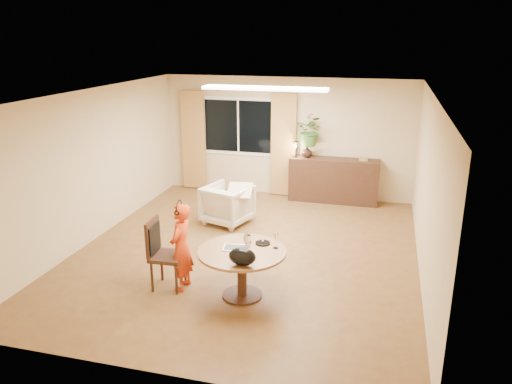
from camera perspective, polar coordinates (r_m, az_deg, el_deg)
floor at (r=8.38m, az=-1.07°, el=-6.83°), size 6.50×6.50×0.00m
ceiling at (r=7.67m, az=-1.18°, el=11.13°), size 6.50×6.50×0.00m
wall_back at (r=11.00m, az=3.53°, el=6.24°), size 5.50×0.00×5.50m
wall_left at (r=9.05m, az=-18.14°, el=2.88°), size 0.00×6.50×6.50m
wall_right at (r=7.67m, az=19.04°, el=0.22°), size 0.00×6.50×6.50m
window at (r=11.21m, az=-2.03°, el=7.52°), size 1.70×0.03×1.30m
curtain_left at (r=11.55m, az=-7.15°, el=5.90°), size 0.55×0.08×2.25m
curtain_right at (r=10.95m, az=3.16°, el=5.37°), size 0.55×0.08×2.25m
ceiling_panel at (r=8.83m, az=1.00°, el=11.76°), size 2.20×0.35×0.05m
dining_table at (r=6.82m, az=-1.62°, el=-7.82°), size 1.20×1.20×0.68m
dining_chair at (r=7.17m, az=-10.05°, el=-7.04°), size 0.51×0.47×1.02m
child at (r=7.07m, az=-8.55°, el=-6.26°), size 0.46×0.30×1.26m
laptop at (r=6.78m, az=-2.40°, el=-5.55°), size 0.38×0.28×0.23m
tumbler at (r=6.98m, az=-0.89°, el=-5.39°), size 0.09×0.09×0.11m
wine_glass at (r=6.79m, az=2.27°, el=-5.60°), size 0.08×0.08×0.22m
pot_lid at (r=6.96m, az=0.78°, el=-5.80°), size 0.25×0.25×0.03m
handbag at (r=6.31m, az=-1.58°, el=-7.39°), size 0.37×0.24×0.24m
armchair at (r=9.50m, az=-3.26°, el=-1.41°), size 1.00×1.02×0.75m
throw at (r=9.27m, az=-1.86°, el=0.65°), size 0.53×0.61×0.03m
sideboard at (r=10.81m, az=8.85°, el=1.33°), size 1.89×0.46×0.94m
vase at (r=10.74m, az=5.84°, el=4.62°), size 0.29×0.29×0.25m
bouquet at (r=10.63m, az=6.28°, el=6.98°), size 0.68×0.62×0.66m
book_stack at (r=10.64m, az=12.19°, el=3.72°), size 0.18×0.14×0.07m
desk_lamp at (r=10.72m, az=4.54°, el=4.92°), size 0.18×0.18×0.35m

